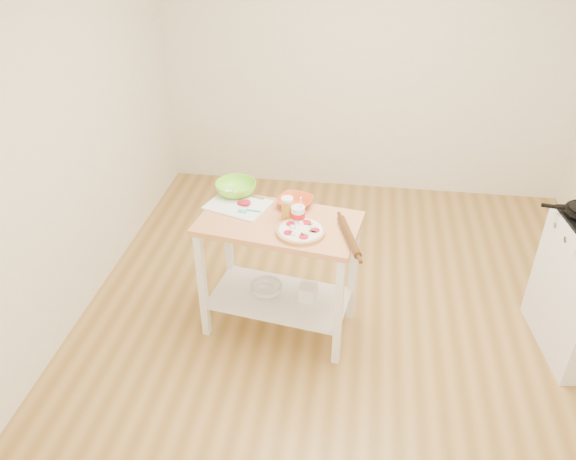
% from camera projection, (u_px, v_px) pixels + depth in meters
% --- Properties ---
extents(room_shell, '(4.04, 4.54, 2.74)m').
position_uv_depth(room_shell, '(361.00, 161.00, 3.38)').
color(room_shell, '#AA7F3F').
rests_on(room_shell, ground).
extents(prep_island, '(1.12, 0.72, 0.90)m').
position_uv_depth(prep_island, '(279.00, 253.00, 3.80)').
color(prep_island, tan).
rests_on(prep_island, ground).
extents(pizza, '(0.31, 0.31, 0.05)m').
position_uv_depth(pizza, '(301.00, 231.00, 3.53)').
color(pizza, tan).
rests_on(pizza, prep_island).
extents(cutting_board, '(0.47, 0.41, 0.04)m').
position_uv_depth(cutting_board, '(238.00, 204.00, 3.83)').
color(cutting_board, white).
rests_on(cutting_board, prep_island).
extents(spatula, '(0.16, 0.05, 0.01)m').
position_uv_depth(spatula, '(248.00, 211.00, 3.73)').
color(spatula, '#31C0AC').
rests_on(spatula, cutting_board).
extents(knife, '(0.27, 0.09, 0.01)m').
position_uv_depth(knife, '(242.00, 194.00, 3.93)').
color(knife, silver).
rests_on(knife, cutting_board).
extents(orange_bowl, '(0.29, 0.29, 0.06)m').
position_uv_depth(orange_bowl, '(295.00, 202.00, 3.81)').
color(orange_bowl, '#D1491C').
rests_on(orange_bowl, prep_island).
extents(green_bowl, '(0.32, 0.32, 0.09)m').
position_uv_depth(green_bowl, '(236.00, 188.00, 3.94)').
color(green_bowl, '#80E52D').
rests_on(green_bowl, prep_island).
extents(beer_pint, '(0.08, 0.08, 0.16)m').
position_uv_depth(beer_pint, '(287.00, 208.00, 3.64)').
color(beer_pint, '#C68628').
rests_on(beer_pint, prep_island).
extents(yogurt_tub, '(0.09, 0.09, 0.20)m').
position_uv_depth(yogurt_tub, '(298.00, 214.00, 3.62)').
color(yogurt_tub, white).
rests_on(yogurt_tub, prep_island).
extents(rolling_pin, '(0.17, 0.42, 0.05)m').
position_uv_depth(rolling_pin, '(349.00, 237.00, 3.46)').
color(rolling_pin, '#523012').
rests_on(rolling_pin, prep_island).
extents(shelf_glass_bowl, '(0.28, 0.28, 0.07)m').
position_uv_depth(shelf_glass_bowl, '(266.00, 289.00, 4.02)').
color(shelf_glass_bowl, silver).
rests_on(shelf_glass_bowl, prep_island).
extents(shelf_bin, '(0.13, 0.13, 0.11)m').
position_uv_depth(shelf_bin, '(308.00, 293.00, 3.96)').
color(shelf_bin, white).
rests_on(shelf_bin, prep_island).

